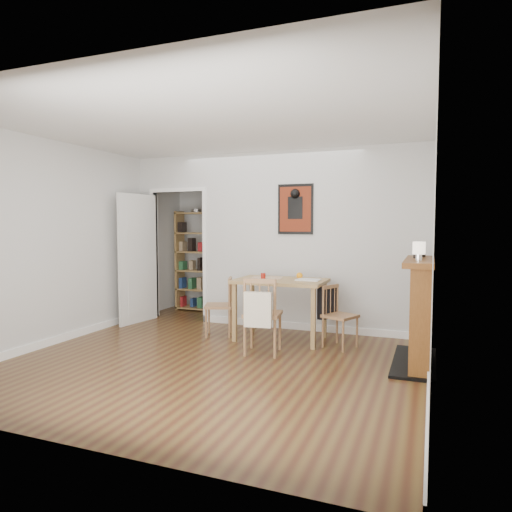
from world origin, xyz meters
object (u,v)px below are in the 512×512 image
at_px(chair_right, 339,315).
at_px(red_glass, 263,276).
at_px(fireplace, 422,309).
at_px(chair_front, 263,315).
at_px(dining_table, 280,287).
at_px(ceramic_jar_a, 417,253).
at_px(ceramic_jar_b, 422,252).
at_px(chair_left, 219,306).
at_px(mantel_lamp, 419,249).
at_px(bookshelf, 197,261).
at_px(orange_fruit, 300,276).
at_px(notebook, 309,280).

distance_m(chair_right, red_glass, 1.12).
bearing_deg(fireplace, chair_front, -172.30).
relative_size(dining_table, red_glass, 14.47).
distance_m(ceramic_jar_a, ceramic_jar_b, 0.26).
relative_size(dining_table, chair_left, 1.46).
bearing_deg(dining_table, mantel_lamp, -24.49).
xyz_separation_m(red_glass, ceramic_jar_a, (1.94, -0.33, 0.37)).
bearing_deg(bookshelf, chair_front, -46.61).
distance_m(mantel_lamp, ceramic_jar_b, 0.68).
bearing_deg(orange_fruit, ceramic_jar_b, -10.16).
bearing_deg(fireplace, notebook, 160.21).
bearing_deg(ceramic_jar_b, red_glass, 178.06).
xyz_separation_m(dining_table, fireplace, (1.78, -0.46, -0.09)).
height_order(dining_table, bookshelf, bookshelf).
bearing_deg(bookshelf, ceramic_jar_b, -22.58).
bearing_deg(fireplace, chair_right, 160.00).
height_order(orange_fruit, mantel_lamp, mantel_lamp).
distance_m(dining_table, chair_right, 0.87).
distance_m(orange_fruit, notebook, 0.20).
relative_size(bookshelf, ceramic_jar_b, 16.05).
bearing_deg(chair_front, chair_right, 36.82).
bearing_deg(mantel_lamp, red_glass, 159.17).
xyz_separation_m(dining_table, chair_left, (-0.86, -0.10, -0.30)).
height_order(dining_table, red_glass, red_glass).
distance_m(orange_fruit, ceramic_jar_a, 1.63).
height_order(chair_front, fireplace, fireplace).
height_order(bookshelf, mantel_lamp, bookshelf).
height_order(fireplace, red_glass, fireplace).
height_order(chair_left, ceramic_jar_a, ceramic_jar_a).
xyz_separation_m(chair_left, bookshelf, (-1.18, 1.56, 0.47)).
height_order(notebook, ceramic_jar_a, ceramic_jar_a).
height_order(chair_front, ceramic_jar_b, ceramic_jar_b).
bearing_deg(mantel_lamp, chair_front, 177.03).
xyz_separation_m(bookshelf, mantel_lamp, (3.78, -2.26, 0.41)).
bearing_deg(mantel_lamp, chair_left, 165.00).
bearing_deg(chair_left, chair_front, -34.96).
xyz_separation_m(chair_left, orange_fruit, (1.07, 0.26, 0.44)).
bearing_deg(mantel_lamp, bookshelf, 149.15).
distance_m(dining_table, chair_front, 0.74).
xyz_separation_m(bookshelf, red_glass, (1.82, -1.51, -0.03)).
distance_m(bookshelf, red_glass, 2.36).
xyz_separation_m(dining_table, ceramic_jar_a, (1.71, -0.37, 0.50)).
bearing_deg(ceramic_jar_a, orange_fruit, 160.34).
relative_size(chair_left, bookshelf, 0.46).
height_order(fireplace, ceramic_jar_a, ceramic_jar_a).
distance_m(dining_table, fireplace, 1.84).
relative_size(chair_right, notebook, 2.56).
distance_m(chair_right, ceramic_jar_a, 1.25).
bearing_deg(chair_right, orange_fruit, 155.18).
bearing_deg(ceramic_jar_b, orange_fruit, 169.84).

